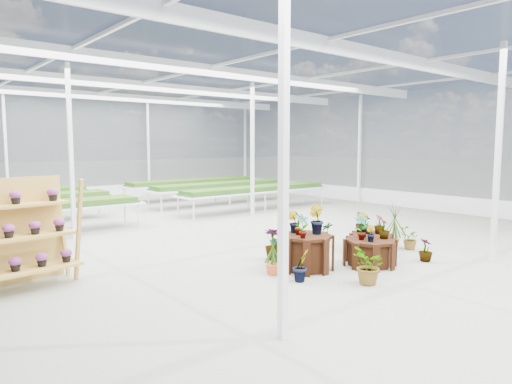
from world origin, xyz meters
TOP-DOWN VIEW (x-y plane):
  - ground_plane at (0.00, 0.00)m, footprint 24.00×24.00m
  - greenhouse_shell at (0.00, 0.00)m, footprint 18.00×24.00m
  - steel_frame at (0.00, 0.00)m, footprint 18.00×24.00m
  - nursery_benches at (0.00, 7.20)m, footprint 16.00×7.00m
  - plinth_tall at (-0.47, -1.96)m, footprint 1.03×1.03m
  - plinth_mid at (0.73, -2.56)m, footprint 1.12×1.12m
  - plinth_low at (1.73, -1.86)m, footprint 0.98×0.98m
  - shelf_rack at (-5.02, 0.33)m, footprint 1.85×1.10m
  - nursery_plants at (0.60, -2.12)m, footprint 4.33×3.08m

SIDE VIEW (x-z plane):
  - ground_plane at x=0.00m, z-range 0.00..0.00m
  - plinth_low at x=1.73m, z-range 0.00..0.43m
  - plinth_mid at x=0.73m, z-range 0.00..0.54m
  - plinth_tall at x=-0.47m, z-range 0.00..0.69m
  - nursery_benches at x=0.00m, z-range 0.00..0.84m
  - nursery_plants at x=0.60m, z-range -0.15..1.13m
  - shelf_rack at x=-5.02m, z-range 0.00..1.87m
  - greenhouse_shell at x=0.00m, z-range 0.00..4.50m
  - steel_frame at x=0.00m, z-range 0.00..4.50m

